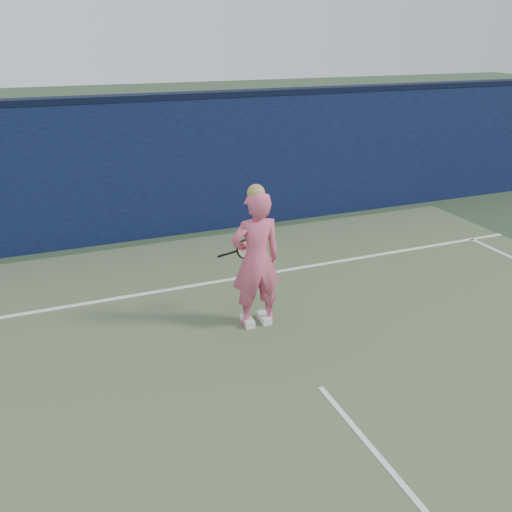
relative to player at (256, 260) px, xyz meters
name	(u,v)px	position (x,y,z in m)	size (l,w,h in m)	color
ground	(371,449)	(0.12, -2.60, -0.92)	(80.00, 80.00, 0.00)	#2F462B
backstop_wall	(184,167)	(0.12, 3.90, 0.33)	(24.00, 0.40, 2.50)	#0B0C33
wall_cap	(181,96)	(0.12, 3.90, 1.63)	(24.00, 0.42, 0.10)	black
player	(256,260)	(0.00, 0.00, 0.00)	(0.68, 0.45, 1.90)	#DD5678
racket	(244,250)	(-0.01, 0.40, -0.01)	(0.51, 0.18, 0.29)	black
court_lines	(392,472)	(0.12, -2.92, -0.91)	(11.00, 12.04, 0.01)	white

